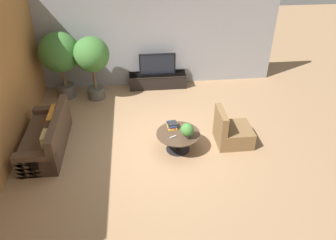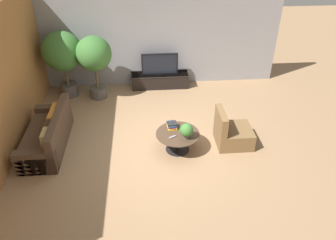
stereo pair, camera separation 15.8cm
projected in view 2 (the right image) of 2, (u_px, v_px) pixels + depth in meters
The scene contains 14 objects.
ground_plane at pixel (161, 145), 7.59m from camera, with size 24.00×24.00×0.00m, color #9E7A56.
back_wall_stone at pixel (153, 35), 9.49m from camera, with size 7.40×0.12×3.00m, color #939399.
side_wall_left at pixel (1, 89), 6.72m from camera, with size 0.12×7.40×3.00m, color #B2753D.
media_console at pixel (160, 80), 9.93m from camera, with size 1.73×0.50×0.43m.
television at pixel (160, 64), 9.65m from camera, with size 1.07×0.13×0.63m.
coffee_table at pixel (178, 138), 7.28m from camera, with size 0.97×0.97×0.45m.
couch_by_wall at pixel (48, 136), 7.40m from camera, with size 0.84×2.00×0.84m.
armchair_wicker at pixel (232, 133), 7.51m from camera, with size 0.80×0.76×0.86m.
potted_palm_tall at pixel (63, 54), 8.89m from camera, with size 1.09×1.09×1.89m.
potted_palm_corner at pixel (94, 57), 8.84m from camera, with size 0.96×0.96×1.80m.
potted_plant_tabletop at pixel (186, 130), 6.96m from camera, with size 0.29×0.29×0.35m.
book_stack at pixel (172, 125), 7.37m from camera, with size 0.24×0.31×0.13m.
remote_black at pixel (187, 129), 7.33m from camera, with size 0.04×0.16×0.02m, color black.
remote_silver at pixel (172, 137), 7.08m from camera, with size 0.04×0.16×0.02m, color gray.
Camera 2 is at (-0.32, -6.03, 4.64)m, focal length 35.00 mm.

